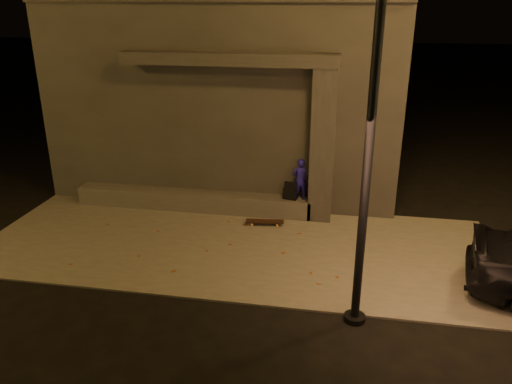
% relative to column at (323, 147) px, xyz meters
% --- Properties ---
extents(ground, '(120.00, 120.00, 0.00)m').
position_rel_column_xyz_m(ground, '(-1.70, -3.75, -1.84)').
color(ground, black).
rests_on(ground, ground).
extents(sidewalk, '(11.00, 4.40, 0.04)m').
position_rel_column_xyz_m(sidewalk, '(-1.70, -1.75, -1.82)').
color(sidewalk, '#615D55').
rests_on(sidewalk, ground).
extents(building, '(9.00, 5.10, 5.22)m').
position_rel_column_xyz_m(building, '(-2.70, 2.74, 0.77)').
color(building, '#383532').
rests_on(building, ground).
extents(ledge, '(6.00, 0.55, 0.45)m').
position_rel_column_xyz_m(ledge, '(-3.20, 0.00, -1.58)').
color(ledge, '#504E49').
rests_on(ledge, sidewalk).
extents(column, '(0.55, 0.55, 3.60)m').
position_rel_column_xyz_m(column, '(0.00, 0.00, 0.00)').
color(column, '#383532').
rests_on(column, sidewalk).
extents(canopy, '(5.00, 0.70, 0.28)m').
position_rel_column_xyz_m(canopy, '(-2.20, 0.05, 1.94)').
color(canopy, '#383532').
rests_on(canopy, column).
extents(skateboarder, '(0.43, 0.35, 1.03)m').
position_rel_column_xyz_m(skateboarder, '(-0.50, 0.00, -0.84)').
color(skateboarder, '#1D1693').
rests_on(skateboarder, ledge).
extents(backpack, '(0.37, 0.28, 0.47)m').
position_rel_column_xyz_m(backpack, '(-0.72, 0.00, -1.19)').
color(backpack, black).
rests_on(backpack, ledge).
extents(skateboard, '(0.91, 0.31, 0.10)m').
position_rel_column_xyz_m(skateboard, '(-1.24, -0.65, -1.72)').
color(skateboard, black).
rests_on(skateboard, sidewalk).
extents(street_lamp_0, '(0.36, 0.36, 7.76)m').
position_rel_column_xyz_m(street_lamp_0, '(0.84, -4.07, 2.54)').
color(street_lamp_0, black).
rests_on(street_lamp_0, ground).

